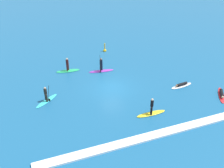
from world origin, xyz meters
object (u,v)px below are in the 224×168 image
Objects in this scene: marker_buoy at (105,50)px; surfer_on_white_board at (181,85)px; surfer_on_teal_board at (46,98)px; surfer_on_yellow_board at (151,111)px; surfer_on_red_board at (222,94)px; surfer_on_green_board at (68,68)px; surfer_on_purple_board at (101,68)px.

surfer_on_white_board is at bearing -68.17° from marker_buoy.
surfer_on_yellow_board is at bearing -70.77° from surfer_on_teal_board.
surfer_on_red_board is 2.23× the size of marker_buoy.
surfer_on_teal_board is 18.72m from surfer_on_red_board.
surfer_on_red_board is at bearing 1.73° from surfer_on_yellow_board.
marker_buoy is at bearing 6.77° from surfer_on_teal_board.
marker_buoy is at bearing 87.39° from surfer_on_yellow_board.
surfer_on_yellow_board is at bearing -57.75° from surfer_on_green_board.
surfer_on_white_board is at bearing -29.38° from surfer_on_green_board.
surfer_on_teal_board is 0.96× the size of surfer_on_white_board.
surfer_on_red_board is at bearing 125.69° from surfer_on_white_board.
surfer_on_white_board is 2.14× the size of marker_buoy.
surfer_on_white_board is (7.44, -6.67, -0.34)m from surfer_on_purple_board.
surfer_on_red_board is at bearing -55.77° from surfer_on_teal_board.
surfer_on_yellow_board is at bearing -54.51° from surfer_on_red_board.
surfer_on_yellow_board reaches higher than surfer_on_red_board.
surfer_on_green_board is (-3.93, 1.50, -0.07)m from surfer_on_purple_board.
surfer_on_green_board is 18.29m from surfer_on_red_board.
surfer_on_teal_board is at bearing 147.75° from surfer_on_yellow_board.
surfer_on_white_board is at bearing 31.28° from surfer_on_yellow_board.
surfer_on_white_board is 0.96× the size of surfer_on_red_board.
surfer_on_yellow_board is 10.89m from surfer_on_teal_board.
surfer_on_white_board is at bearing -103.59° from surfer_on_red_board.
surfer_on_yellow_board is 1.10× the size of surfer_on_teal_board.
surfer_on_teal_board is (-7.48, -4.30, -0.05)m from surfer_on_purple_board.
surfer_on_yellow_board is 1.06× the size of surfer_on_white_board.
surfer_on_purple_board reaches higher than marker_buoy.
surfer_on_yellow_board is 1.01× the size of surfer_on_red_board.
surfer_on_green_board is at bearing 116.01° from surfer_on_yellow_board.
surfer_on_green_board is (-11.37, 8.18, 0.27)m from surfer_on_white_board.
surfer_on_red_board is at bearing 144.20° from surfer_on_purple_board.
surfer_on_red_board is (8.67, 0.25, -0.24)m from surfer_on_yellow_board.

